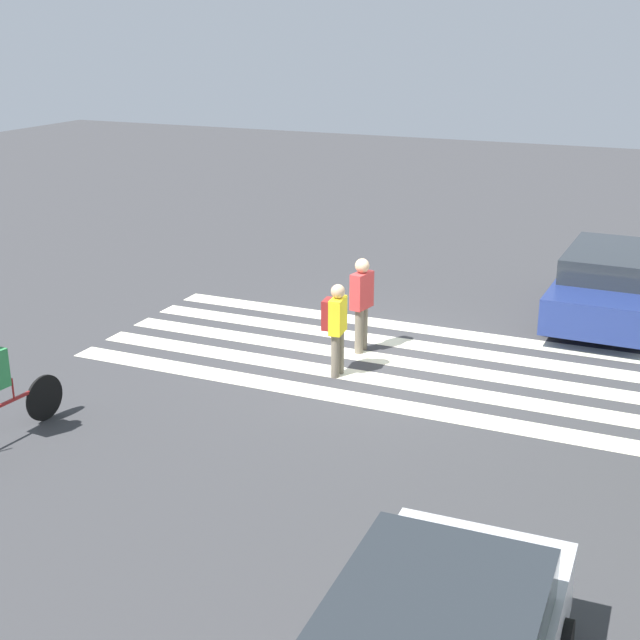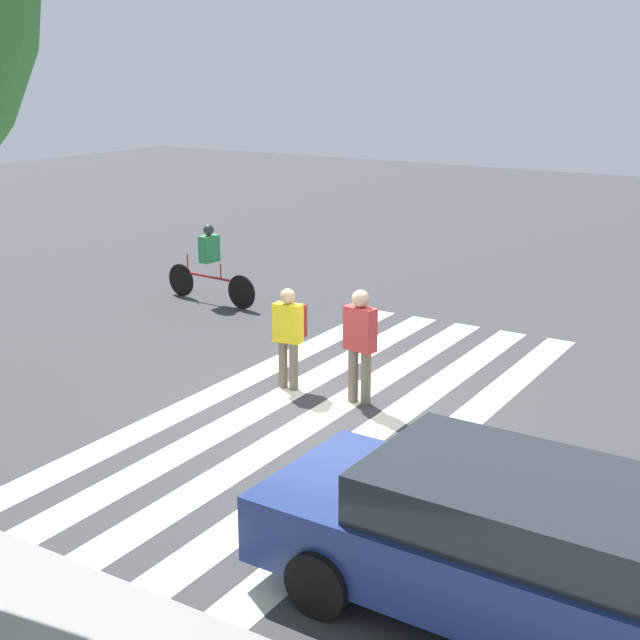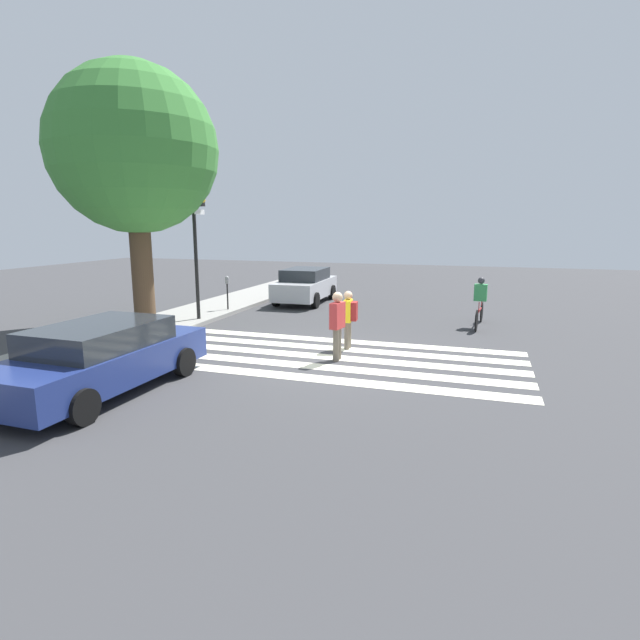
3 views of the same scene
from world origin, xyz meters
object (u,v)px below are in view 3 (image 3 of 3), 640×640
cyclist_mid_street (480,301)px  car_parked_silver_sedan (305,285)px  traffic_light (197,220)px  street_tree (134,151)px  pedestrian_adult_tall_backpack (349,315)px  parking_meter (227,285)px  car_parked_far_curb (101,357)px  pedestrian_adult_blue_shirt (337,322)px

cyclist_mid_street → car_parked_silver_sedan: 7.80m
traffic_light → street_tree: bearing=133.6°
traffic_light → car_parked_silver_sedan: 6.25m
street_tree → cyclist_mid_street: (3.53, -10.39, -4.68)m
street_tree → pedestrian_adult_tall_backpack: size_ratio=5.15×
traffic_light → parking_meter: traffic_light is taller
traffic_light → car_parked_far_curb: 7.67m
traffic_light → street_tree: street_tree is taller
car_parked_silver_sedan → traffic_light: bearing=159.1°
pedestrian_adult_blue_shirt → cyclist_mid_street: (5.43, -3.32, -0.10)m
traffic_light → pedestrian_adult_tall_backpack: (-1.95, -5.72, -2.53)m
traffic_light → car_parked_far_curb: bearing=-164.7°
traffic_light → pedestrian_adult_blue_shirt: 7.01m
parking_meter → cyclist_mid_street: 9.14m
cyclist_mid_street → car_parked_far_curb: cyclist_mid_street is taller
traffic_light → pedestrian_adult_tall_backpack: 6.55m
parking_meter → street_tree: size_ratio=0.17×
pedestrian_adult_tall_backpack → traffic_light: bearing=65.4°
street_tree → car_parked_silver_sedan: size_ratio=1.97×
traffic_light → cyclist_mid_street: bearing=-76.0°
street_tree → pedestrian_adult_tall_backpack: 8.46m
street_tree → car_parked_far_curb: size_ratio=1.71×
car_parked_far_curb → car_parked_silver_sedan: (12.22, 0.01, 0.02)m
traffic_light → pedestrian_adult_tall_backpack: bearing=-108.8°
car_parked_far_curb → parking_meter: bearing=13.7°
parking_meter → street_tree: (-3.27, 1.25, 4.49)m
parking_meter → pedestrian_adult_tall_backpack: pedestrian_adult_tall_backpack is taller
cyclist_mid_street → car_parked_silver_sedan: (3.05, 7.17, -0.11)m
pedestrian_adult_tall_backpack → cyclist_mid_street: (4.22, -3.34, -0.06)m
traffic_light → cyclist_mid_street: traffic_light is taller
street_tree → pedestrian_adult_tall_backpack: street_tree is taller
car_parked_silver_sedan → car_parked_far_curb: bearing=178.7°
parking_meter → car_parked_far_curb: parking_meter is taller
parking_meter → pedestrian_adult_tall_backpack: 7.02m
pedestrian_adult_tall_backpack → cyclist_mid_street: 5.38m
pedestrian_adult_tall_backpack → car_parked_silver_sedan: bearing=22.1°
parking_meter → pedestrian_adult_blue_shirt: bearing=-131.7°
street_tree → cyclist_mid_street: street_tree is taller
pedestrian_adult_blue_shirt → cyclist_mid_street: bearing=158.9°
traffic_light → parking_meter: bearing=2.2°
pedestrian_adult_tall_backpack → car_parked_silver_sedan: pedestrian_adult_tall_backpack is taller
car_parked_silver_sedan → cyclist_mid_street: bearing=-114.4°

